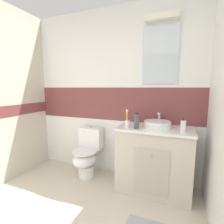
% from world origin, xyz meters
% --- Properties ---
extents(wall_back_tiled, '(3.20, 0.20, 2.50)m').
position_xyz_m(wall_back_tiled, '(0.01, 2.45, 1.26)').
color(wall_back_tiled, white).
rests_on(wall_back_tiled, ground_plane).
extents(vanity_cabinet, '(0.93, 0.53, 0.85)m').
position_xyz_m(vanity_cabinet, '(0.69, 2.15, 0.43)').
color(vanity_cabinet, beige).
rests_on(vanity_cabinet, ground_plane).
extents(sink_basin, '(0.34, 0.38, 0.18)m').
position_xyz_m(sink_basin, '(0.72, 2.16, 0.90)').
color(sink_basin, white).
rests_on(sink_basin, vanity_cabinet).
extents(toilet, '(0.37, 0.50, 0.74)m').
position_xyz_m(toilet, '(-0.31, 2.15, 0.35)').
color(toilet, white).
rests_on(toilet, ground_plane).
extents(toothbrush_cup, '(0.07, 0.07, 0.23)m').
position_xyz_m(toothbrush_cup, '(0.37, 2.02, 0.91)').
color(toothbrush_cup, white).
rests_on(toothbrush_cup, vanity_cabinet).
extents(soap_dispenser, '(0.06, 0.06, 0.17)m').
position_xyz_m(soap_dispenser, '(1.02, 2.02, 0.92)').
color(soap_dispenser, white).
rests_on(soap_dispenser, vanity_cabinet).
extents(shampoo_bottle_tall, '(0.06, 0.06, 0.20)m').
position_xyz_m(shampoo_bottle_tall, '(0.49, 2.00, 0.94)').
color(shampoo_bottle_tall, '#4C4C51').
rests_on(shampoo_bottle_tall, vanity_cabinet).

